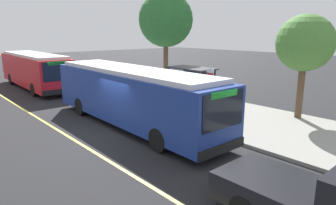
{
  "coord_description": "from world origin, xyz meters",
  "views": [
    {
      "loc": [
        11.86,
        -7.4,
        4.67
      ],
      "look_at": [
        2.25,
        1.07,
        1.67
      ],
      "focal_mm": 32.07,
      "sensor_mm": 36.0,
      "label": 1
    }
  ],
  "objects_px": {
    "waiting_bench": "(195,100)",
    "route_sign_post": "(210,88)",
    "transit_bus_main": "(131,95)",
    "pedestrian_commuter": "(172,97)",
    "transit_bus_second": "(35,69)"
  },
  "relations": [
    {
      "from": "transit_bus_second",
      "to": "pedestrian_commuter",
      "type": "distance_m",
      "value": 14.61
    },
    {
      "from": "transit_bus_second",
      "to": "route_sign_post",
      "type": "bearing_deg",
      "value": 10.04
    },
    {
      "from": "waiting_bench",
      "to": "route_sign_post",
      "type": "bearing_deg",
      "value": -34.12
    },
    {
      "from": "transit_bus_second",
      "to": "route_sign_post",
      "type": "distance_m",
      "value": 17.18
    },
    {
      "from": "transit_bus_main",
      "to": "transit_bus_second",
      "type": "bearing_deg",
      "value": -179.55
    },
    {
      "from": "waiting_bench",
      "to": "route_sign_post",
      "type": "xyz_separation_m",
      "value": [
        2.77,
        -1.88,
        1.32
      ]
    },
    {
      "from": "route_sign_post",
      "to": "pedestrian_commuter",
      "type": "xyz_separation_m",
      "value": [
        -2.58,
        -0.23,
        -0.84
      ]
    },
    {
      "from": "transit_bus_main",
      "to": "waiting_bench",
      "type": "height_order",
      "value": "transit_bus_main"
    },
    {
      "from": "pedestrian_commuter",
      "to": "transit_bus_second",
      "type": "bearing_deg",
      "value": -169.09
    },
    {
      "from": "route_sign_post",
      "to": "transit_bus_second",
      "type": "bearing_deg",
      "value": -169.96
    },
    {
      "from": "route_sign_post",
      "to": "pedestrian_commuter",
      "type": "height_order",
      "value": "route_sign_post"
    },
    {
      "from": "transit_bus_second",
      "to": "route_sign_post",
      "type": "xyz_separation_m",
      "value": [
        16.92,
        3.0,
        0.34
      ]
    },
    {
      "from": "transit_bus_main",
      "to": "pedestrian_commuter",
      "type": "relative_size",
      "value": 7.11
    },
    {
      "from": "transit_bus_main",
      "to": "route_sign_post",
      "type": "height_order",
      "value": "same"
    },
    {
      "from": "transit_bus_main",
      "to": "pedestrian_commuter",
      "type": "distance_m",
      "value": 2.7
    }
  ]
}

